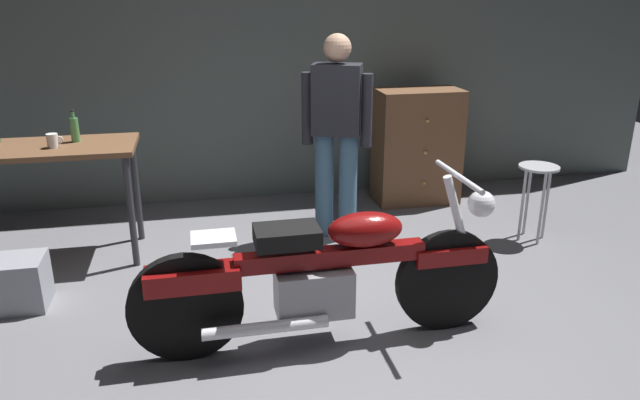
% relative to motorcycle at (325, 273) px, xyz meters
% --- Properties ---
extents(ground_plane, '(12.00, 12.00, 0.00)m').
position_rel_motorcycle_xyz_m(ground_plane, '(0.17, -0.02, -0.45)').
color(ground_plane, slate).
extents(back_wall, '(8.00, 0.12, 3.10)m').
position_rel_motorcycle_xyz_m(back_wall, '(0.17, 2.78, 1.10)').
color(back_wall, '#56605B').
rests_on(back_wall, ground_plane).
extents(workbench, '(1.30, 0.64, 0.90)m').
position_rel_motorcycle_xyz_m(workbench, '(-1.77, 1.57, 0.34)').
color(workbench, brown).
rests_on(workbench, ground_plane).
extents(motorcycle, '(2.19, 0.60, 1.00)m').
position_rel_motorcycle_xyz_m(motorcycle, '(0.00, 0.00, 0.00)').
color(motorcycle, black).
rests_on(motorcycle, ground_plane).
extents(person_standing, '(0.53, 0.35, 1.67)m').
position_rel_motorcycle_xyz_m(person_standing, '(0.44, 1.57, 0.48)').
color(person_standing, '#40627D').
rests_on(person_standing, ground_plane).
extents(shop_stool, '(0.32, 0.32, 0.64)m').
position_rel_motorcycle_xyz_m(shop_stool, '(2.02, 1.15, 0.05)').
color(shop_stool, '#B2B2B7').
rests_on(shop_stool, ground_plane).
extents(wooden_dresser, '(0.80, 0.47, 1.10)m').
position_rel_motorcycle_xyz_m(wooden_dresser, '(1.41, 2.28, 0.10)').
color(wooden_dresser, brown).
rests_on(wooden_dresser, ground_plane).
extents(storage_bin, '(0.44, 0.32, 0.34)m').
position_rel_motorcycle_xyz_m(storage_bin, '(-1.92, 0.82, -0.28)').
color(storage_bin, gray).
rests_on(storage_bin, ground_plane).
extents(mug_white_ceramic, '(0.11, 0.08, 0.10)m').
position_rel_motorcycle_xyz_m(mug_white_ceramic, '(-1.69, 1.51, 0.50)').
color(mug_white_ceramic, white).
rests_on(mug_white_ceramic, workbench).
extents(bottle, '(0.06, 0.06, 0.24)m').
position_rel_motorcycle_xyz_m(bottle, '(-1.56, 1.66, 0.55)').
color(bottle, '#4C8C4C').
rests_on(bottle, workbench).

